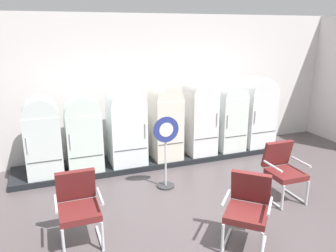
{
  "coord_description": "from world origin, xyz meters",
  "views": [
    {
      "loc": [
        -2.27,
        -3.42,
        2.8
      ],
      "look_at": [
        0.06,
        2.75,
        0.86
      ],
      "focal_mm": 35.53,
      "sensor_mm": 36.0,
      "label": 1
    }
  ],
  "objects_px": {
    "refrigerator_2": "(126,124)",
    "refrigerator_4": "(200,115)",
    "sign_stand": "(166,154)",
    "refrigerator_1": "(83,131)",
    "armchair_right": "(283,168)",
    "refrigerator_0": "(42,135)",
    "refrigerator_3": "(166,120)",
    "refrigerator_6": "(258,110)",
    "refrigerator_5": "(230,115)",
    "armchair_center": "(248,206)",
    "armchair_left": "(78,204)"
  },
  "relations": [
    {
      "from": "refrigerator_2",
      "to": "refrigerator_4",
      "type": "bearing_deg",
      "value": 0.96
    },
    {
      "from": "sign_stand",
      "to": "refrigerator_1",
      "type": "bearing_deg",
      "value": 139.28
    },
    {
      "from": "refrigerator_1",
      "to": "sign_stand",
      "type": "distance_m",
      "value": 1.73
    },
    {
      "from": "armchair_right",
      "to": "refrigerator_2",
      "type": "bearing_deg",
      "value": 134.57
    },
    {
      "from": "refrigerator_0",
      "to": "refrigerator_2",
      "type": "xyz_separation_m",
      "value": [
        1.6,
        0.01,
        0.04
      ]
    },
    {
      "from": "refrigerator_3",
      "to": "refrigerator_6",
      "type": "height_order",
      "value": "refrigerator_6"
    },
    {
      "from": "refrigerator_0",
      "to": "refrigerator_6",
      "type": "bearing_deg",
      "value": -0.07
    },
    {
      "from": "refrigerator_0",
      "to": "refrigerator_1",
      "type": "relative_size",
      "value": 1.01
    },
    {
      "from": "refrigerator_6",
      "to": "sign_stand",
      "type": "bearing_deg",
      "value": -157.83
    },
    {
      "from": "refrigerator_5",
      "to": "refrigerator_6",
      "type": "xyz_separation_m",
      "value": [
        0.74,
        -0.01,
        0.05
      ]
    },
    {
      "from": "refrigerator_6",
      "to": "armchair_center",
      "type": "height_order",
      "value": "refrigerator_6"
    },
    {
      "from": "refrigerator_4",
      "to": "armchair_left",
      "type": "height_order",
      "value": "refrigerator_4"
    },
    {
      "from": "refrigerator_4",
      "to": "sign_stand",
      "type": "distance_m",
      "value": 1.7
    },
    {
      "from": "refrigerator_6",
      "to": "armchair_center",
      "type": "bearing_deg",
      "value": -126.76
    },
    {
      "from": "refrigerator_5",
      "to": "sign_stand",
      "type": "height_order",
      "value": "refrigerator_5"
    },
    {
      "from": "refrigerator_0",
      "to": "refrigerator_3",
      "type": "distance_m",
      "value": 2.45
    },
    {
      "from": "armchair_right",
      "to": "refrigerator_3",
      "type": "bearing_deg",
      "value": 120.59
    },
    {
      "from": "refrigerator_1",
      "to": "refrigerator_6",
      "type": "bearing_deg",
      "value": -0.23
    },
    {
      "from": "refrigerator_0",
      "to": "sign_stand",
      "type": "distance_m",
      "value": 2.33
    },
    {
      "from": "refrigerator_6",
      "to": "refrigerator_3",
      "type": "bearing_deg",
      "value": 179.41
    },
    {
      "from": "armchair_left",
      "to": "armchair_center",
      "type": "xyz_separation_m",
      "value": [
        2.09,
        -0.85,
        0.0
      ]
    },
    {
      "from": "armchair_left",
      "to": "sign_stand",
      "type": "height_order",
      "value": "sign_stand"
    },
    {
      "from": "armchair_left",
      "to": "armchair_center",
      "type": "relative_size",
      "value": 1.0
    },
    {
      "from": "refrigerator_6",
      "to": "armchair_right",
      "type": "height_order",
      "value": "refrigerator_6"
    },
    {
      "from": "refrigerator_1",
      "to": "refrigerator_3",
      "type": "bearing_deg",
      "value": 0.25
    },
    {
      "from": "armchair_right",
      "to": "refrigerator_6",
      "type": "bearing_deg",
      "value": 65.32
    },
    {
      "from": "armchair_center",
      "to": "sign_stand",
      "type": "distance_m",
      "value": 1.97
    },
    {
      "from": "refrigerator_2",
      "to": "refrigerator_0",
      "type": "bearing_deg",
      "value": -179.8
    },
    {
      "from": "armchair_center",
      "to": "refrigerator_3",
      "type": "bearing_deg",
      "value": 90.54
    },
    {
      "from": "refrigerator_1",
      "to": "sign_stand",
      "type": "xyz_separation_m",
      "value": [
        1.3,
        -1.12,
        -0.24
      ]
    },
    {
      "from": "refrigerator_4",
      "to": "armchair_center",
      "type": "height_order",
      "value": "refrigerator_4"
    },
    {
      "from": "refrigerator_6",
      "to": "armchair_right",
      "type": "distance_m",
      "value": 2.42
    },
    {
      "from": "refrigerator_0",
      "to": "refrigerator_1",
      "type": "xyz_separation_m",
      "value": [
        0.74,
        0.01,
        -0.01
      ]
    },
    {
      "from": "refrigerator_2",
      "to": "refrigerator_3",
      "type": "bearing_deg",
      "value": 0.83
    },
    {
      "from": "armchair_left",
      "to": "refrigerator_1",
      "type": "bearing_deg",
      "value": 80.89
    },
    {
      "from": "refrigerator_3",
      "to": "armchair_right",
      "type": "bearing_deg",
      "value": -59.41
    },
    {
      "from": "refrigerator_0",
      "to": "sign_stand",
      "type": "height_order",
      "value": "refrigerator_0"
    },
    {
      "from": "refrigerator_6",
      "to": "armchair_center",
      "type": "distance_m",
      "value": 3.79
    },
    {
      "from": "armchair_left",
      "to": "armchair_center",
      "type": "distance_m",
      "value": 2.26
    },
    {
      "from": "armchair_center",
      "to": "sign_stand",
      "type": "relative_size",
      "value": 0.73
    },
    {
      "from": "refrigerator_6",
      "to": "armchair_left",
      "type": "xyz_separation_m",
      "value": [
        -4.35,
        -2.17,
        -0.42
      ]
    },
    {
      "from": "refrigerator_3",
      "to": "armchair_right",
      "type": "height_order",
      "value": "refrigerator_3"
    },
    {
      "from": "refrigerator_5",
      "to": "refrigerator_4",
      "type": "bearing_deg",
      "value": 178.03
    },
    {
      "from": "refrigerator_6",
      "to": "refrigerator_4",
      "type": "bearing_deg",
      "value": 178.49
    },
    {
      "from": "refrigerator_4",
      "to": "refrigerator_6",
      "type": "relative_size",
      "value": 1.01
    },
    {
      "from": "armchair_center",
      "to": "refrigerator_6",
      "type": "bearing_deg",
      "value": 53.24
    },
    {
      "from": "armchair_center",
      "to": "refrigerator_1",
      "type": "bearing_deg",
      "value": 119.78
    },
    {
      "from": "refrigerator_2",
      "to": "refrigerator_3",
      "type": "xyz_separation_m",
      "value": [
        0.85,
        0.01,
        0.0
      ]
    },
    {
      "from": "refrigerator_5",
      "to": "armchair_left",
      "type": "xyz_separation_m",
      "value": [
        -3.6,
        -2.19,
        -0.38
      ]
    },
    {
      "from": "refrigerator_0",
      "to": "armchair_center",
      "type": "height_order",
      "value": "refrigerator_0"
    }
  ]
}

